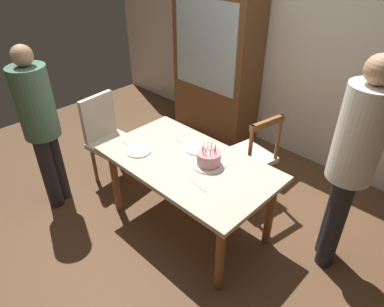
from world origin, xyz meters
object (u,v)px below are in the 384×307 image
object	(u,v)px
plate_far_side	(197,148)
chair_upholstered	(108,135)
person_guest	(353,159)
chair_spindle_back	(249,158)
plate_near_celebrant	(139,151)
birthday_cake	(209,159)
person_celebrant	(40,122)
china_cabinet	(216,63)
dining_table	(188,170)

from	to	relation	value
plate_far_side	chair_upholstered	bearing A→B (deg)	-167.14
person_guest	chair_upholstered	bearing A→B (deg)	-165.29
chair_spindle_back	person_guest	bearing A→B (deg)	-11.78
plate_near_celebrant	plate_far_side	xyz separation A→B (m)	(0.34, 0.38, 0.00)
plate_far_side	birthday_cake	bearing A→B (deg)	-24.79
chair_spindle_back	person_guest	size ratio (longest dim) A/B	0.54
birthday_cake	person_celebrant	distance (m)	1.56
plate_near_celebrant	person_celebrant	world-z (taller)	person_celebrant
person_celebrant	china_cabinet	distance (m)	2.24
dining_table	plate_near_celebrant	world-z (taller)	plate_near_celebrant
plate_near_celebrant	person_celebrant	xyz separation A→B (m)	(-0.78, -0.48, 0.18)
chair_upholstered	person_celebrant	xyz separation A→B (m)	(-0.05, -0.62, 0.38)
china_cabinet	birthday_cake	bearing A→B (deg)	-50.86
person_celebrant	chair_upholstered	bearing A→B (deg)	85.27
plate_near_celebrant	person_guest	size ratio (longest dim) A/B	0.13
plate_near_celebrant	plate_far_side	world-z (taller)	same
birthday_cake	chair_upholstered	xyz separation A→B (m)	(-1.30, -0.13, -0.25)
chair_upholstered	person_guest	size ratio (longest dim) A/B	0.54
plate_far_side	chair_upholstered	size ratio (longest dim) A/B	0.23
plate_far_side	chair_upholstered	world-z (taller)	chair_upholstered
dining_table	china_cabinet	world-z (taller)	china_cabinet
person_guest	plate_near_celebrant	bearing A→B (deg)	-154.30
plate_far_side	chair_spindle_back	distance (m)	0.64
plate_near_celebrant	person_guest	world-z (taller)	person_guest
birthday_cake	chair_upholstered	size ratio (longest dim) A/B	0.29
plate_far_side	china_cabinet	bearing A→B (deg)	125.24
plate_near_celebrant	plate_far_side	distance (m)	0.51
plate_near_celebrant	china_cabinet	xyz separation A→B (m)	(-0.63, 1.75, 0.22)
plate_far_side	chair_upholstered	xyz separation A→B (m)	(-1.07, -0.24, -0.20)
chair_upholstered	china_cabinet	size ratio (longest dim) A/B	0.50
plate_near_celebrant	person_guest	bearing A→B (deg)	25.70
plate_near_celebrant	chair_upholstered	xyz separation A→B (m)	(-0.73, 0.14, -0.20)
birthday_cake	person_guest	world-z (taller)	person_guest
china_cabinet	plate_far_side	bearing A→B (deg)	-54.76
birthday_cake	china_cabinet	world-z (taller)	china_cabinet
china_cabinet	chair_upholstered	bearing A→B (deg)	-93.61
person_celebrant	china_cabinet	bearing A→B (deg)	86.08
dining_table	person_celebrant	distance (m)	1.40
plate_far_side	person_guest	size ratio (longest dim) A/B	0.13
plate_far_side	china_cabinet	world-z (taller)	china_cabinet
plate_far_side	china_cabinet	xyz separation A→B (m)	(-0.96, 1.37, 0.22)
person_celebrant	person_guest	world-z (taller)	person_guest
birthday_cake	plate_far_side	xyz separation A→B (m)	(-0.24, 0.11, -0.05)
chair_spindle_back	china_cabinet	size ratio (longest dim) A/B	0.50
plate_near_celebrant	chair_spindle_back	world-z (taller)	chair_spindle_back
chair_spindle_back	china_cabinet	xyz separation A→B (m)	(-1.16, 0.82, 0.49)
birthday_cake	china_cabinet	distance (m)	1.91
person_guest	china_cabinet	world-z (taller)	china_cabinet
birthday_cake	person_celebrant	xyz separation A→B (m)	(-1.35, -0.76, 0.13)
plate_near_celebrant	person_celebrant	size ratio (longest dim) A/B	0.14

